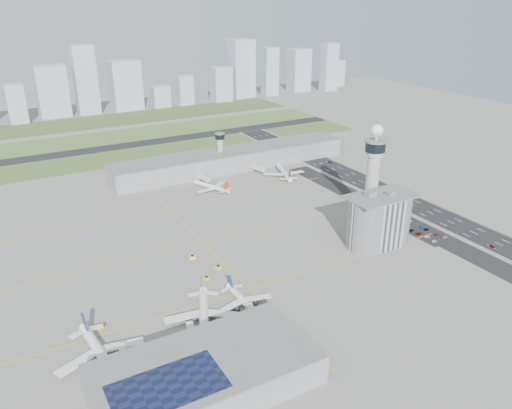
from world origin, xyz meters
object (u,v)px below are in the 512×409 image
car_lot_2 (419,233)px  admin_building (379,220)px  car_hw_4 (278,147)px  tug_3 (192,257)px  control_tower (373,169)px  tug_5 (289,181)px  car_hw_0 (492,246)px  airplane_near_c (245,299)px  tug_2 (218,267)px  airplane_near_b (204,312)px  car_lot_4 (404,227)px  car_hw_1 (384,192)px  car_lot_7 (437,234)px  tug_1 (207,278)px  car_lot_0 (434,241)px  car_lot_5 (394,221)px  airplane_far_b (284,169)px  car_hw_2 (330,162)px  car_lot_6 (445,237)px  jet_bridge_far_0 (199,177)px  car_lot_3 (411,230)px  car_lot_11 (407,219)px  airplane_near_a (101,350)px  car_lot_1 (427,237)px  jet_bridge_near_2 (258,324)px  tug_0 (102,327)px  secondary_tower (220,148)px  car_lot_10 (410,221)px  car_lot_9 (423,227)px  car_lot_8 (427,229)px  jet_bridge_near_1 (196,346)px  tug_4 (207,187)px  jet_bridge_near_0 (126,370)px  airplane_far_a (211,184)px  jet_bridge_far_1 (253,168)px

car_lot_2 → admin_building: bearing=73.2°
car_hw_4 → tug_3: bearing=-139.6°
control_tower → tug_5: bearing=95.8°
car_hw_0 → airplane_near_c: bearing=-179.1°
admin_building → tug_2: (-97.24, 19.28, -14.33)m
airplane_near_b → car_lot_4: bearing=124.2°
car_hw_1 → car_lot_7: bearing=-102.8°
tug_1 → car_lot_0: 141.70m
tug_3 → car_lot_0: (136.56, -53.18, -0.41)m
car_lot_5 → airplane_far_b: bearing=5.5°
car_hw_2 → tug_5: bearing=-162.3°
airplane_near_b → car_hw_2: size_ratio=9.67×
airplane_near_b → tug_3: 62.21m
tug_1 → car_lot_6: size_ratio=0.70×
jet_bridge_far_0 → car_hw_2: bearing=73.3°
car_lot_3 → car_lot_11: bearing=-47.0°
airplane_near_a → car_lot_1: airplane_near_a is taller
car_lot_5 → car_lot_6: car_lot_5 is taller
control_tower → jet_bridge_near_2: size_ratio=4.61×
jet_bridge_far_0 → tug_0: 195.89m
control_tower → jet_bridge_far_0: control_tower is taller
car_lot_0 → car_lot_7: bearing=-52.9°
control_tower → secondary_tower: (-42.00, 142.00, -16.24)m
car_lot_7 → car_hw_0: (15.80, -27.55, 0.03)m
car_lot_3 → airplane_near_a: bearing=87.9°
car_lot_0 → car_lot_10: 30.03m
car_hw_1 → car_lot_0: bearing=-107.5°
tug_0 → car_lot_9: size_ratio=0.86×
car_lot_8 → car_hw_2: car_lot_8 is taller
car_lot_8 → tug_5: bearing=6.1°
control_tower → secondary_tower: control_tower is taller
car_lot_0 → car_lot_2: (-0.24, 12.06, -0.01)m
jet_bridge_near_1 → tug_4: 194.14m
airplane_near_b → car_hw_4: bearing=164.7°
car_lot_7 → jet_bridge_near_0: bearing=98.3°
jet_bridge_far_0 → car_lot_7: bearing=18.6°
airplane_far_a → car_lot_0: (81.66, -146.89, -4.35)m
tug_1 → car_lot_11: size_ratio=0.80×
jet_bridge_far_1 → car_hw_1: (62.31, -93.52, -2.22)m
control_tower → car_lot_10: (19.93, -17.66, -34.48)m
tug_0 → secondary_tower: bearing=105.2°
jet_bridge_near_2 → tug_4: size_ratio=4.52×
tug_4 → car_hw_2: bearing=74.3°
car_lot_8 → car_hw_1: 66.80m
secondary_tower → airplane_near_c: bearing=-112.5°
car_lot_5 → airplane_near_c: bearing=104.3°
car_lot_3 → car_hw_1: 67.48m
jet_bridge_near_0 → jet_bridge_near_2: 60.00m
airplane_near_b → airplane_far_b: 207.34m
car_lot_7 → car_lot_11: bearing=-1.3°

